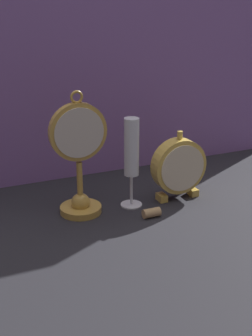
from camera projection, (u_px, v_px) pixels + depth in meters
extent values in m
plane|color=#232328|center=(140.00, 219.00, 1.09)|extent=(4.00, 4.00, 0.00)
cube|color=#8460A8|center=(90.00, 67.00, 1.26)|extent=(1.26, 0.01, 0.61)
cylinder|color=gold|center=(81.00, 209.00, 1.13)|extent=(0.10, 0.10, 0.02)
sphere|color=gold|center=(81.00, 202.00, 1.12)|extent=(0.05, 0.05, 0.05)
cylinder|color=gold|center=(80.00, 184.00, 1.10)|extent=(0.01, 0.01, 0.11)
cylinder|color=gold|center=(78.00, 132.00, 1.06)|extent=(0.14, 0.02, 0.14)
cylinder|color=beige|center=(79.00, 133.00, 1.05)|extent=(0.12, 0.00, 0.12)
torus|color=gold|center=(77.00, 97.00, 1.03)|extent=(0.03, 0.01, 0.03)
cube|color=gold|center=(162.00, 197.00, 1.19)|extent=(0.02, 0.03, 0.02)
cube|color=gold|center=(193.00, 192.00, 1.22)|extent=(0.02, 0.03, 0.02)
cylinder|color=gold|center=(179.00, 166.00, 1.18)|extent=(0.14, 0.04, 0.14)
cylinder|color=beige|center=(183.00, 168.00, 1.16)|extent=(0.12, 0.00, 0.12)
cylinder|color=gold|center=(180.00, 135.00, 1.15)|extent=(0.01, 0.01, 0.02)
cylinder|color=silver|center=(131.00, 204.00, 1.17)|extent=(0.05, 0.05, 0.01)
cylinder|color=silver|center=(131.00, 189.00, 1.15)|extent=(0.01, 0.01, 0.08)
cylinder|color=white|center=(132.00, 147.00, 1.11)|extent=(0.04, 0.04, 0.14)
cylinder|color=beige|center=(132.00, 157.00, 1.12)|extent=(0.03, 0.03, 0.09)
cylinder|color=tan|center=(151.00, 213.00, 1.10)|extent=(0.04, 0.02, 0.02)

